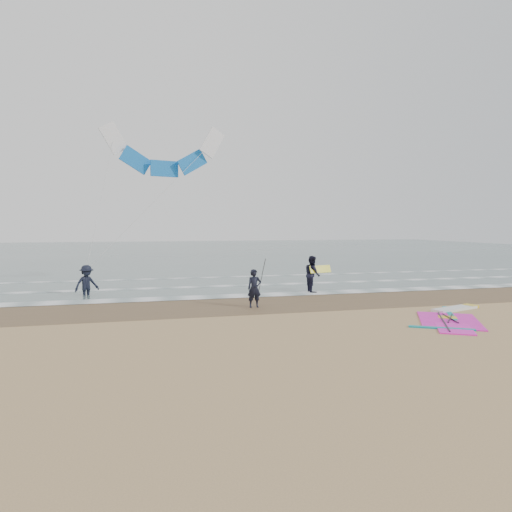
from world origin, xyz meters
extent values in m
plane|color=tan|center=(0.00, 0.00, 0.00)|extent=(120.00, 120.00, 0.00)
cube|color=#47605E|center=(0.00, 48.00, 0.01)|extent=(120.00, 80.00, 0.02)
cube|color=brown|center=(0.00, 6.00, 0.00)|extent=(120.00, 5.00, 0.01)
cube|color=white|center=(0.00, 8.20, 0.03)|extent=(120.00, 1.20, 0.02)
cube|color=white|center=(0.00, 12.00, 0.03)|extent=(120.00, 0.70, 0.02)
cube|color=white|center=(0.00, 16.50, 0.03)|extent=(120.00, 0.50, 0.01)
cube|color=white|center=(5.96, 2.49, 0.06)|extent=(2.37, 1.25, 0.11)
cube|color=yellow|center=(6.97, 2.81, 0.06)|extent=(0.56, 0.65, 0.12)
cube|color=#FF20C9|center=(4.30, 0.64, 0.02)|extent=(3.23, 3.57, 0.04)
cube|color=#FF20C9|center=(3.61, -0.55, 0.02)|extent=(1.79, 1.99, 0.04)
cube|color=#0C8C99|center=(5.22, 1.84, 0.02)|extent=(1.65, 2.65, 0.05)
cube|color=#0C8C99|center=(3.24, -0.37, 0.02)|extent=(1.94, 1.23, 0.05)
cube|color=yellow|center=(4.58, 1.11, 0.02)|extent=(0.83, 0.80, 0.05)
cylinder|color=black|center=(3.93, 0.46, 0.05)|extent=(1.71, 2.90, 0.06)
cylinder|color=black|center=(4.48, 0.83, 0.06)|extent=(1.14, 1.26, 0.04)
cylinder|color=black|center=(4.48, 0.83, 0.06)|extent=(0.55, 1.59, 0.04)
imported|color=black|center=(-1.92, 5.07, 0.82)|extent=(0.60, 0.41, 1.63)
imported|color=black|center=(2.08, 8.63, 0.96)|extent=(0.75, 0.95, 1.92)
imported|color=black|center=(-9.20, 10.19, 0.94)|extent=(1.40, 1.22, 1.88)
cylinder|color=black|center=(-1.62, 5.07, 1.20)|extent=(0.17, 0.86, 1.82)
cube|color=yellow|center=(2.48, 8.53, 1.21)|extent=(1.30, 0.51, 0.39)
cube|color=white|center=(-7.91, 12.71, 8.22)|extent=(1.54, 0.53, 1.83)
cube|color=blue|center=(-6.77, 12.71, 7.08)|extent=(1.78, 0.60, 1.57)
cube|color=blue|center=(-5.21, 12.71, 6.66)|extent=(1.56, 0.53, 0.90)
cube|color=blue|center=(-3.66, 12.71, 7.08)|extent=(1.78, 0.60, 1.57)
cube|color=white|center=(-2.52, 12.71, 8.22)|extent=(1.54, 0.53, 1.83)
cylinder|color=beige|center=(-8.55, 11.45, 4.75)|extent=(1.30, 2.53, 6.94)
cylinder|color=beige|center=(-5.86, 11.45, 4.75)|extent=(6.70, 2.53, 6.95)
camera|label=1|loc=(-6.56, -13.55, 3.48)|focal=32.00mm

